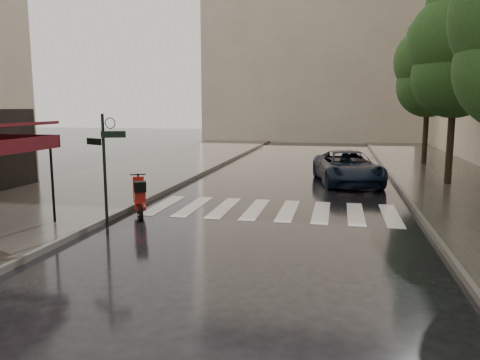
% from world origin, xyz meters
% --- Properties ---
extents(ground, '(120.00, 120.00, 0.00)m').
position_xyz_m(ground, '(0.00, 0.00, 0.00)').
color(ground, black).
rests_on(ground, ground).
extents(sidewalk_near, '(6.00, 60.00, 0.12)m').
position_xyz_m(sidewalk_near, '(-4.50, 12.00, 0.06)').
color(sidewalk_near, '#38332D').
rests_on(sidewalk_near, ground).
extents(sidewalk_far, '(5.50, 60.00, 0.12)m').
position_xyz_m(sidewalk_far, '(10.25, 12.00, 0.06)').
color(sidewalk_far, '#38332D').
rests_on(sidewalk_far, ground).
extents(curb_near, '(0.12, 60.00, 0.16)m').
position_xyz_m(curb_near, '(-1.45, 12.00, 0.07)').
color(curb_near, '#595651').
rests_on(curb_near, ground).
extents(curb_far, '(0.12, 60.00, 0.16)m').
position_xyz_m(curb_far, '(7.45, 12.00, 0.07)').
color(curb_far, '#595651').
rests_on(curb_far, ground).
extents(crosswalk, '(7.85, 3.20, 0.01)m').
position_xyz_m(crosswalk, '(2.98, 6.00, 0.01)').
color(crosswalk, silver).
rests_on(crosswalk, ground).
extents(signpost, '(1.17, 0.29, 3.10)m').
position_xyz_m(signpost, '(-1.19, 3.00, 1.83)').
color(signpost, black).
rests_on(signpost, ground).
extents(backdrop_building, '(22.00, 6.00, 20.00)m').
position_xyz_m(backdrop_building, '(3.00, 38.00, 10.00)').
color(backdrop_building, tan).
rests_on(backdrop_building, ground).
extents(tree_mid, '(3.80, 3.80, 8.34)m').
position_xyz_m(tree_mid, '(9.50, 12.00, 5.59)').
color(tree_mid, black).
rests_on(tree_mid, sidewalk_far).
extents(tree_far, '(3.80, 3.80, 8.16)m').
position_xyz_m(tree_far, '(9.70, 19.00, 5.46)').
color(tree_far, black).
rests_on(tree_far, sidewalk_far).
extents(scooter, '(1.00, 1.68, 1.20)m').
position_xyz_m(scooter, '(-0.81, 4.34, 0.56)').
color(scooter, black).
rests_on(scooter, ground).
extents(parked_car, '(3.35, 5.45, 1.41)m').
position_xyz_m(parked_car, '(5.43, 11.86, 0.71)').
color(parked_car, black).
rests_on(parked_car, ground).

